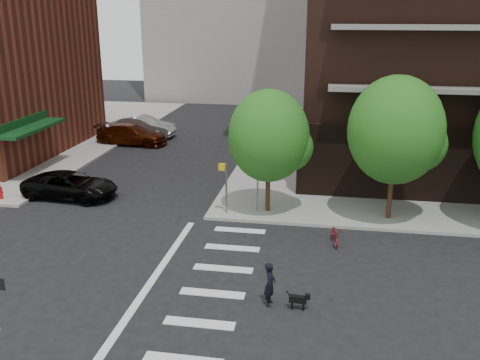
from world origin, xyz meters
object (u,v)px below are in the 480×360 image
object	(u,v)px
parked_car_silver	(143,126)
scooter	(335,234)
parked_car_maroon	(132,135)
dog_walker	(270,284)
fire_hydrant	(0,192)
parked_car_black	(70,185)

from	to	relation	value
parked_car_silver	scooter	distance (m)	24.47
parked_car_maroon	dog_walker	xyz separation A→B (m)	(13.28, -21.81, 0.01)
parked_car_silver	scooter	xyz separation A→B (m)	(15.62, -18.83, -0.45)
parked_car_maroon	dog_walker	size ratio (longest dim) A/B	3.41
fire_hydrant	parked_car_silver	bearing A→B (deg)	81.97
parked_car_black	scooter	bearing A→B (deg)	-99.86
dog_walker	scooter	bearing A→B (deg)	-18.63
parked_car_silver	scooter	bearing A→B (deg)	-137.90
dog_walker	fire_hydrant	bearing A→B (deg)	65.41
parked_car_black	dog_walker	xyz separation A→B (m)	(12.16, -9.40, 0.08)
dog_walker	parked_car_silver	bearing A→B (deg)	31.65
parked_car_silver	dog_walker	xyz separation A→B (m)	(13.36, -24.51, -0.07)
fire_hydrant	parked_car_silver	world-z (taller)	parked_car_silver
scooter	parked_car_silver	bearing A→B (deg)	121.55
fire_hydrant	parked_car_black	distance (m)	3.70
parked_car_maroon	parked_car_black	bearing A→B (deg)	-172.19
parked_car_maroon	scooter	xyz separation A→B (m)	(15.54, -16.13, -0.37)
parked_car_black	parked_car_silver	bearing A→B (deg)	9.11
parked_car_black	scooter	size ratio (longest dim) A/B	3.23
fire_hydrant	scooter	bearing A→B (deg)	-8.01
fire_hydrant	scooter	size ratio (longest dim) A/B	0.45
parked_car_silver	fire_hydrant	bearing A→B (deg)	174.40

